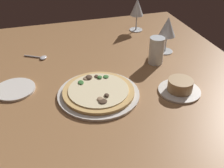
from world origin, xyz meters
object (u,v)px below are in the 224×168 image
object	(u,v)px
water_glass	(156,52)
spoon	(41,57)
side_plate	(15,89)
wine_glass_near	(168,28)
wine_glass_far	(137,8)
ramekin_on_saucer	(180,87)
pizza_main	(99,92)

from	to	relation	value
water_glass	spoon	xyz separation A→B (cm)	(-18.87, -48.46, -4.70)
spoon	side_plate	bearing A→B (deg)	-25.62
wine_glass_near	spoon	xyz separation A→B (cm)	(-10.10, -57.40, -11.58)
wine_glass_far	water_glass	bearing A→B (deg)	-7.91
water_glass	side_plate	bearing A→B (deg)	-85.69
ramekin_on_saucer	spoon	bearing A→B (deg)	-131.20
ramekin_on_saucer	wine_glass_near	bearing A→B (deg)	163.31
wine_glass_near	side_plate	distance (cm)	70.83
spoon	pizza_main	bearing A→B (deg)	27.50
pizza_main	wine_glass_near	size ratio (longest dim) A/B	1.76
wine_glass_far	wine_glass_near	xyz separation A→B (cm)	(28.85, 3.72, -0.31)
wine_glass_far	spoon	xyz separation A→B (cm)	(18.74, -53.68, -11.88)
wine_glass_far	spoon	world-z (taller)	wine_glass_far
ramekin_on_saucer	side_plate	size ratio (longest dim) A/B	1.04
water_glass	side_plate	size ratio (longest dim) A/B	0.79
ramekin_on_saucer	wine_glass_far	distance (cm)	61.78
water_glass	spoon	bearing A→B (deg)	-111.28
wine_glass_far	wine_glass_near	world-z (taller)	wine_glass_far
water_glass	side_plate	distance (cm)	60.01
wine_glass_far	spoon	size ratio (longest dim) A/B	1.65
pizza_main	wine_glass_near	bearing A→B (deg)	122.84
pizza_main	wine_glass_near	distance (cm)	47.70
pizza_main	side_plate	world-z (taller)	pizza_main
wine_glass_far	water_glass	size ratio (longest dim) A/B	1.47
wine_glass_far	wine_glass_near	bearing A→B (deg)	7.34
pizza_main	wine_glass_near	xyz separation A→B (cm)	(-25.19, 39.03, 10.84)
wine_glass_far	wine_glass_near	size ratio (longest dim) A/B	1.03
wine_glass_near	spoon	distance (cm)	59.42
wine_glass_near	side_plate	bearing A→B (deg)	-79.06
wine_glass_far	side_plate	world-z (taller)	wine_glass_far
ramekin_on_saucer	wine_glass_far	world-z (taller)	wine_glass_far
wine_glass_far	side_plate	xyz separation A→B (cm)	(42.11, -64.89, -11.89)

